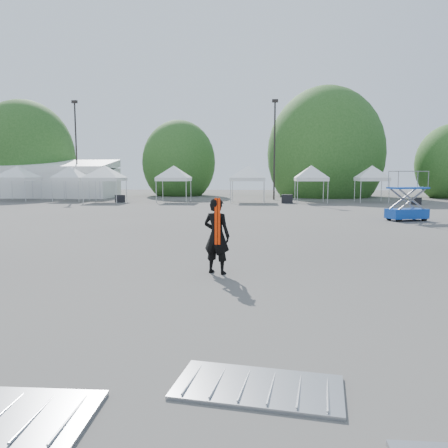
{
  "coord_description": "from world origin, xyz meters",
  "views": [
    {
      "loc": [
        1.46,
        -11.8,
        2.55
      ],
      "look_at": [
        0.61,
        -0.94,
        1.3
      ],
      "focal_mm": 35.0,
      "sensor_mm": 36.0,
      "label": 1
    }
  ],
  "objects": [
    {
      "name": "crate_mid",
      "position": [
        3.98,
        26.93,
        0.38
      ],
      "size": [
        1.01,
        0.8,
        0.76
      ],
      "primitive_type": "cube",
      "rotation": [
        0.0,
        0.0,
        -0.04
      ],
      "color": "black",
      "rests_on": "ground"
    },
    {
      "name": "crate_east",
      "position": [
        14.75,
        26.06,
        0.3
      ],
      "size": [
        0.95,
        0.86,
        0.6
      ],
      "primitive_type": "cube",
      "rotation": [
        0.0,
        0.0,
        -0.42
      ],
      "color": "black",
      "rests_on": "ground"
    },
    {
      "name": "tent_g",
      "position": [
        11.7,
        28.87,
        3.06
      ],
      "size": [
        3.76,
        3.76,
        3.88
      ],
      "color": "silver",
      "rests_on": "ground"
    },
    {
      "name": "tent_a",
      "position": [
        -21.84,
        29.0,
        3.06
      ],
      "size": [
        4.66,
        4.66,
        3.88
      ],
      "color": "silver",
      "rests_on": "ground"
    },
    {
      "name": "ground",
      "position": [
        0.0,
        0.0,
        0.0
      ],
      "size": [
        120.0,
        120.0,
        0.0
      ],
      "primitive_type": "plane",
      "color": "#474442",
      "rests_on": "ground"
    },
    {
      "name": "tree_mid_e",
      "position": [
        9.0,
        39.0,
        4.84
      ],
      "size": [
        5.12,
        5.12,
        7.79
      ],
      "color": "#382314",
      "rests_on": "ground"
    },
    {
      "name": "marquee",
      "position": [
        -22.0,
        35.0,
        1.97
      ],
      "size": [
        15.0,
        6.25,
        4.23
      ],
      "color": "white",
      "rests_on": "ground"
    },
    {
      "name": "tent_f",
      "position": [
        6.17,
        28.04,
        3.06
      ],
      "size": [
        3.99,
        3.99,
        3.88
      ],
      "color": "silver",
      "rests_on": "ground"
    },
    {
      "name": "light_pole_west",
      "position": [
        -18.0,
        34.0,
        5.77
      ],
      "size": [
        0.6,
        0.25,
        10.3
      ],
      "color": "black",
      "rests_on": "ground"
    },
    {
      "name": "tree_far_w",
      "position": [
        -26.0,
        38.0,
        4.54
      ],
      "size": [
        4.8,
        4.8,
        7.3
      ],
      "color": "#382314",
      "rests_on": "ground"
    },
    {
      "name": "tree_mid_w",
      "position": [
        -8.0,
        40.0,
        3.93
      ],
      "size": [
        4.16,
        4.16,
        6.33
      ],
      "color": "#382314",
      "rests_on": "ground"
    },
    {
      "name": "man",
      "position": [
        0.41,
        -0.81,
        0.98
      ],
      "size": [
        0.84,
        0.7,
        1.96
      ],
      "rotation": [
        0.0,
        0.0,
        2.76
      ],
      "color": "black",
      "rests_on": "ground"
    },
    {
      "name": "tent_e",
      "position": [
        0.49,
        28.0,
        3.06
      ],
      "size": [
        4.46,
        4.46,
        3.88
      ],
      "color": "silver",
      "rests_on": "ground"
    },
    {
      "name": "light_pole_east",
      "position": [
        3.0,
        32.0,
        5.52
      ],
      "size": [
        0.6,
        0.25,
        9.8
      ],
      "color": "black",
      "rests_on": "ground"
    },
    {
      "name": "scissor_lift",
      "position": [
        9.6,
        12.78,
        1.37
      ],
      "size": [
        2.33,
        1.65,
        2.72
      ],
      "rotation": [
        0.0,
        0.0,
        0.31
      ],
      "color": "#0C4AA6",
      "rests_on": "ground"
    },
    {
      "name": "tent_b",
      "position": [
        -16.45,
        28.8,
        3.06
      ],
      "size": [
        3.89,
        3.89,
        3.88
      ],
      "color": "silver",
      "rests_on": "ground"
    },
    {
      "name": "barrier_mid",
      "position": [
        1.48,
        -6.84,
        0.03
      ],
      "size": [
        2.1,
        1.27,
        0.06
      ],
      "rotation": [
        0.0,
        0.0,
        -0.15
      ],
      "color": "#9FA1A6",
      "rests_on": "ground"
    },
    {
      "name": "crate_west",
      "position": [
        -11.14,
        27.12,
        0.34
      ],
      "size": [
        1.06,
        0.96,
        0.67
      ],
      "primitive_type": "cube",
      "rotation": [
        0.0,
        0.0,
        0.42
      ],
      "color": "black",
      "rests_on": "ground"
    },
    {
      "name": "tent_d",
      "position": [
        -6.26,
        27.75,
        3.06
      ],
      "size": [
        4.09,
        4.09,
        3.88
      ],
      "color": "silver",
      "rests_on": "ground"
    },
    {
      "name": "tent_c",
      "position": [
        -12.48,
        27.13,
        3.06
      ],
      "size": [
        4.51,
        4.51,
        3.88
      ],
      "color": "silver",
      "rests_on": "ground"
    }
  ]
}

